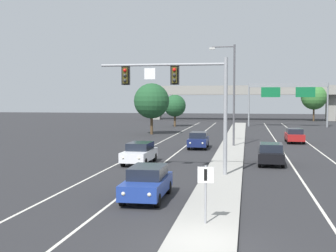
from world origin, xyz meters
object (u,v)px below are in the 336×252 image
overhead_signal_mast (184,90)px  median_sign_post (206,186)px  car_receding_red (294,135)px  tree_far_left_c (175,106)px  car_oncoming_navy (198,140)px  car_receding_black (271,154)px  tree_far_right_b (314,97)px  car_oncoming_blue (147,182)px  car_oncoming_white (140,153)px  street_lamp_median (232,89)px  highway_sign_gantry (288,91)px  tree_far_left_b (152,101)px

overhead_signal_mast → median_sign_post: bearing=-77.8°
car_receding_red → tree_far_left_c: (-17.43, 25.87, 2.76)m
overhead_signal_mast → median_sign_post: (2.40, -11.06, -3.78)m
median_sign_post → car_oncoming_navy: median_sign_post is taller
median_sign_post → car_receding_black: bearing=79.2°
overhead_signal_mast → tree_far_right_b: (17.84, 71.89, -0.19)m
tree_far_right_b → car_oncoming_navy: bearing=-108.3°
overhead_signal_mast → car_oncoming_blue: 8.23m
car_oncoming_white → car_receding_black: (9.57, 1.23, 0.00)m
street_lamp_median → highway_sign_gantry: size_ratio=0.75×
overhead_signal_mast → car_oncoming_blue: size_ratio=1.79×
car_oncoming_white → car_oncoming_navy: same height
overhead_signal_mast → street_lamp_median: size_ratio=0.80×
overhead_signal_mast → tree_far_left_b: (-8.81, 31.35, -0.86)m
car_oncoming_white → tree_far_left_b: 27.50m
car_oncoming_blue → tree_far_left_b: 39.17m
car_oncoming_blue → tree_far_left_c: tree_far_left_c is taller
median_sign_post → car_oncoming_blue: (-3.20, 4.24, -0.77)m
tree_far_left_c → car_oncoming_blue: bearing=-82.2°
car_oncoming_navy → car_receding_black: bearing=-57.0°
tree_far_left_b → car_oncoming_white: bearing=-79.7°
car_receding_red → tree_far_right_b: size_ratio=0.57×
car_oncoming_white → median_sign_post: bearing=-67.8°
median_sign_post → car_oncoming_navy: 26.82m
overhead_signal_mast → car_receding_black: bearing=45.7°
overhead_signal_mast → tree_far_left_c: 49.37m
overhead_signal_mast → tree_far_left_c: size_ratio=1.46×
overhead_signal_mast → car_receding_red: size_ratio=1.79×
street_lamp_median → car_receding_black: 12.97m
street_lamp_median → car_oncoming_navy: bearing=-151.1°
median_sign_post → street_lamp_median: (-0.04, 28.34, 4.21)m
car_oncoming_white → car_oncoming_navy: size_ratio=1.00×
median_sign_post → car_receding_black: median_sign_post is taller
street_lamp_median → car_receding_black: (3.26, -11.52, -4.97)m
median_sign_post → car_receding_black: (3.22, 16.82, -0.77)m
car_oncoming_blue → tree_far_left_b: size_ratio=0.65×
car_receding_red → tree_far_left_c: bearing=124.0°
highway_sign_gantry → tree_far_left_b: 27.71m
car_oncoming_blue → highway_sign_gantry: 59.20m
car_receding_black → highway_sign_gantry: highway_sign_gantry is taller
car_oncoming_blue → highway_sign_gantry: (11.44, 57.84, 5.34)m
car_receding_red → highway_sign_gantry: (1.64, 28.29, 5.34)m
car_oncoming_white → car_oncoming_navy: 11.49m
car_receding_red → tree_far_left_b: bearing=154.2°
street_lamp_median → car_oncoming_white: bearing=-116.3°
overhead_signal_mast → highway_sign_gantry: (10.64, 51.03, 0.80)m
median_sign_post → tree_far_left_c: 60.67m
car_oncoming_white → car_oncoming_blue: bearing=-74.5°
car_oncoming_white → car_oncoming_navy: (3.19, 11.04, 0.00)m
car_oncoming_blue → car_oncoming_white: bearing=105.5°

